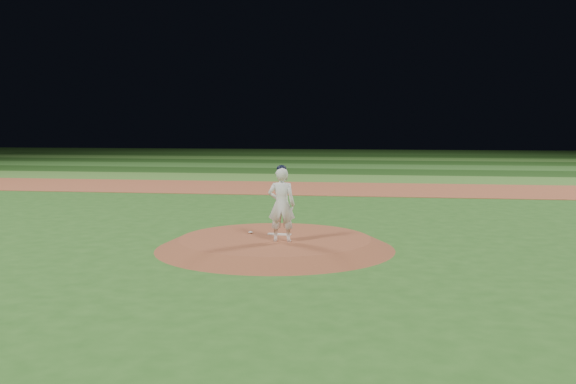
{
  "coord_description": "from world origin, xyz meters",
  "views": [
    {
      "loc": [
        2.48,
        -14.38,
        2.84
      ],
      "look_at": [
        0.0,
        2.0,
        1.1
      ],
      "focal_mm": 40.0,
      "sensor_mm": 36.0,
      "label": 1
    }
  ],
  "objects": [
    {
      "name": "outfield_stripe_1",
      "position": [
        0.0,
        24.5,
        0.01
      ],
      "size": [
        70.0,
        5.0,
        0.02
      ],
      "primitive_type": "cube",
      "color": "#1C4215",
      "rests_on": "ground"
    },
    {
      "name": "outfield_stripe_3",
      "position": [
        0.0,
        34.5,
        0.01
      ],
      "size": [
        70.0,
        5.0,
        0.02
      ],
      "primitive_type": "cube",
      "color": "#1F4A17",
      "rests_on": "ground"
    },
    {
      "name": "pitchers_mound",
      "position": [
        0.0,
        0.0,
        0.12
      ],
      "size": [
        5.5,
        5.5,
        0.25
      ],
      "primitive_type": "cone",
      "color": "brown",
      "rests_on": "ground"
    },
    {
      "name": "rosin_bag",
      "position": [
        -0.67,
        0.45,
        0.28
      ],
      "size": [
        0.1,
        0.1,
        0.06
      ],
      "primitive_type": "ellipsoid",
      "color": "silver",
      "rests_on": "pitchers_mound"
    },
    {
      "name": "outfield_stripe_4",
      "position": [
        0.0,
        39.5,
        0.01
      ],
      "size": [
        70.0,
        5.0,
        0.02
      ],
      "primitive_type": "cube",
      "color": "#417C2D",
      "rests_on": "ground"
    },
    {
      "name": "outfield_stripe_0",
      "position": [
        0.0,
        19.5,
        0.01
      ],
      "size": [
        70.0,
        5.0,
        0.02
      ],
      "primitive_type": "cube",
      "color": "#467D2D",
      "rests_on": "ground"
    },
    {
      "name": "outfield_stripe_5",
      "position": [
        0.0,
        44.5,
        0.01
      ],
      "size": [
        70.0,
        5.0,
        0.02
      ],
      "primitive_type": "cube",
      "color": "#214D19",
      "rests_on": "ground"
    },
    {
      "name": "outfield_stripe_2",
      "position": [
        0.0,
        29.5,
        0.01
      ],
      "size": [
        70.0,
        5.0,
        0.02
      ],
      "primitive_type": "cube",
      "color": "#346D27",
      "rests_on": "ground"
    },
    {
      "name": "pitcher_on_mound",
      "position": [
        0.23,
        -0.46,
        1.09
      ],
      "size": [
        0.62,
        0.42,
        1.71
      ],
      "color": "white",
      "rests_on": "pitchers_mound"
    },
    {
      "name": "infield_dirt_band",
      "position": [
        0.0,
        14.0,
        0.01
      ],
      "size": [
        70.0,
        6.0,
        0.02
      ],
      "primitive_type": "cube",
      "color": "#A35132",
      "rests_on": "ground"
    },
    {
      "name": "ground",
      "position": [
        0.0,
        0.0,
        0.0
      ],
      "size": [
        120.0,
        120.0,
        0.0
      ],
      "primitive_type": "plane",
      "color": "#2B601F",
      "rests_on": "ground"
    },
    {
      "name": "pitching_rubber",
      "position": [
        0.04,
        0.38,
        0.26
      ],
      "size": [
        0.57,
        0.21,
        0.03
      ],
      "primitive_type": "cube",
      "rotation": [
        0.0,
        0.0,
        -0.12
      ],
      "color": "white",
      "rests_on": "pitchers_mound"
    }
  ]
}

